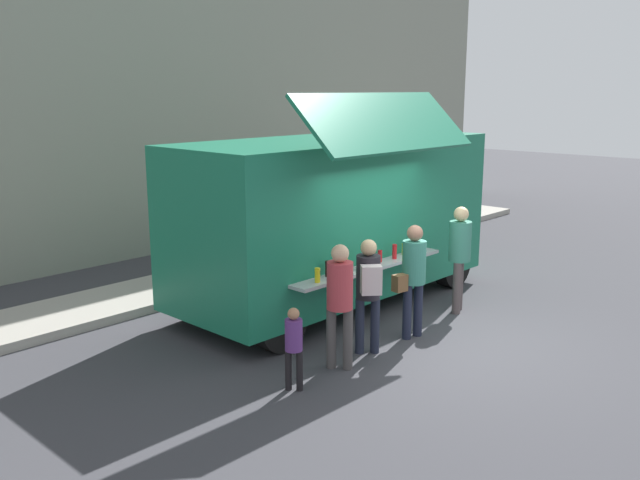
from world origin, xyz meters
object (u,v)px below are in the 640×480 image
object	(u,v)px
customer_mid_with_backpack	(368,285)
customer_extra_browsing	(460,250)
trash_bin	(371,225)
child_near_queue	(294,342)
customer_rear_waiting	(340,295)
customer_front_ordering	(413,272)
food_truck_main	(335,215)

from	to	relation	value
customer_mid_with_backpack	customer_extra_browsing	bearing A→B (deg)	-46.11
trash_bin	child_near_queue	xyz separation A→B (m)	(-6.98, -4.31, 0.16)
trash_bin	customer_mid_with_backpack	world-z (taller)	customer_mid_with_backpack
customer_rear_waiting	customer_extra_browsing	size ratio (longest dim) A/B	0.95
customer_rear_waiting	child_near_queue	distance (m)	0.97
trash_bin	child_near_queue	distance (m)	8.20
trash_bin	customer_rear_waiting	distance (m)	7.46
customer_front_ordering	customer_extra_browsing	size ratio (longest dim) A/B	0.96
customer_extra_browsing	child_near_queue	distance (m)	4.06
customer_mid_with_backpack	child_near_queue	xyz separation A→B (m)	(-1.55, -0.07, -0.37)
customer_extra_browsing	customer_rear_waiting	bearing A→B (deg)	69.25
food_truck_main	customer_front_ordering	bearing A→B (deg)	-104.17
customer_rear_waiting	customer_front_ordering	bearing A→B (deg)	-31.84
customer_mid_with_backpack	child_near_queue	bearing A→B (deg)	135.05
food_truck_main	customer_extra_browsing	size ratio (longest dim) A/B	3.31
trash_bin	customer_rear_waiting	bearing A→B (deg)	-144.87
customer_mid_with_backpack	customer_rear_waiting	distance (m)	0.65
food_truck_main	customer_rear_waiting	xyz separation A→B (m)	(-2.15, -1.96, -0.54)
customer_front_ordering	customer_rear_waiting	size ratio (longest dim) A/B	1.01
food_truck_main	child_near_queue	size ratio (longest dim) A/B	5.52
food_truck_main	customer_front_ordering	world-z (taller)	food_truck_main
food_truck_main	customer_extra_browsing	bearing A→B (deg)	-60.81
customer_extra_browsing	customer_front_ordering	bearing A→B (deg)	72.60
food_truck_main	customer_extra_browsing	world-z (taller)	food_truck_main
customer_rear_waiting	customer_extra_browsing	distance (m)	3.14
food_truck_main	customer_mid_with_backpack	size ratio (longest dim) A/B	3.58
trash_bin	customer_extra_browsing	xyz separation A→B (m)	(-2.94, -4.17, 0.58)
food_truck_main	customer_front_ordering	distance (m)	2.13
food_truck_main	child_near_queue	xyz separation A→B (m)	(-3.04, -1.99, -0.92)
customer_rear_waiting	child_near_queue	bearing A→B (deg)	151.41
customer_mid_with_backpack	trash_bin	bearing A→B (deg)	-9.63
customer_front_ordering	customer_extra_browsing	xyz separation A→B (m)	(1.53, 0.14, 0.04)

